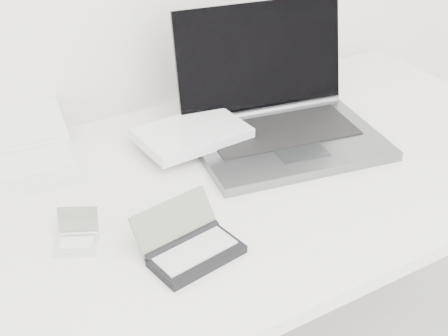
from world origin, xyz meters
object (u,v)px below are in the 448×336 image
netbook_open_white (17,158)px  desk (226,197)px  laptop_large (263,121)px  palmtop_charcoal (190,246)px

netbook_open_white → desk: bearing=-31.6°
laptop_large → netbook_open_white: bearing=172.1°
desk → laptop_large: size_ratio=2.83×
laptop_large → palmtop_charcoal: (-0.35, -0.29, -0.03)m
desk → laptop_large: 0.22m
palmtop_charcoal → netbook_open_white: bearing=102.7°
desk → laptop_large: (0.17, 0.11, 0.09)m
desk → laptop_large: bearing=33.6°
laptop_large → netbook_open_white: size_ratio=1.62×
netbook_open_white → palmtop_charcoal: 0.50m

